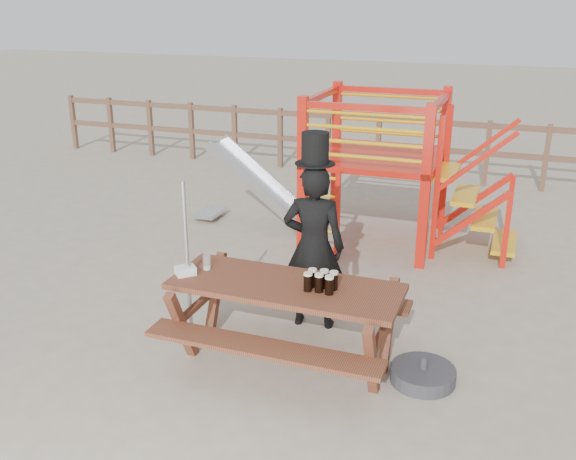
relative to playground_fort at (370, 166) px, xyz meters
name	(u,v)px	position (x,y,z in m)	size (l,w,h in m)	color
ground	(266,362)	(-0.12, -3.58, -1.07)	(60.00, 60.00, 0.00)	tan
back_fence	(405,140)	(-0.12, 3.42, -0.34)	(15.09, 0.09, 1.20)	brown
playground_fort	(370,166)	(0.00, 0.00, 0.00)	(4.71, 1.84, 2.10)	red
picnic_table	(286,314)	(0.05, -3.51, -0.56)	(2.12, 1.47, 0.82)	brown
man_with_hat	(314,243)	(0.05, -2.69, -0.15)	(0.69, 0.50, 2.06)	black
metal_pole	(188,270)	(-0.89, -3.64, -0.21)	(0.04, 0.04, 1.73)	#B2B2B7
parasol_base	(423,375)	(1.32, -3.39, -1.00)	(0.59, 0.59, 0.25)	#353539
paper_bag	(185,271)	(-0.91, -3.64, -0.21)	(0.18, 0.14, 0.08)	white
stout_pints	(321,281)	(0.39, -3.53, -0.17)	(0.28, 0.19, 0.17)	black
empty_glasses	(207,263)	(-0.78, -3.46, -0.18)	(0.08, 0.08, 0.15)	silver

